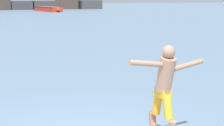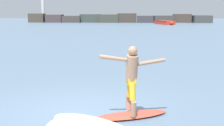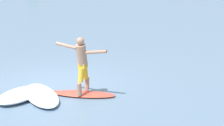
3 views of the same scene
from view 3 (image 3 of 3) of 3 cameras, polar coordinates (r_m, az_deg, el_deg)
ground_plane at (r=12.20m, az=-8.95°, el=-3.21°), size 200.00×200.00×0.00m
surfboard at (r=11.11m, az=-4.55°, el=-4.69°), size 2.07×1.28×0.23m
surfer at (r=10.74m, az=-4.59°, el=0.36°), size 1.56×0.73×1.68m
wave_foam_at_tail at (r=11.02m, az=-10.73°, el=-4.84°), size 2.29×1.94×0.18m
wave_foam_at_nose at (r=11.09m, az=-13.90°, el=-4.74°), size 1.04×1.70×0.24m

